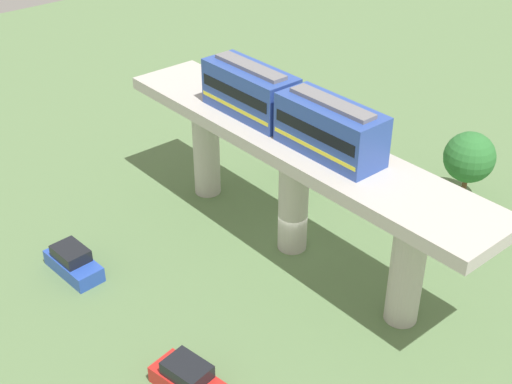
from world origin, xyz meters
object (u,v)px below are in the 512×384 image
at_px(train, 288,109).
at_px(tree_near_viaduct, 311,142).
at_px(tree_mid_lot, 469,157).
at_px(parked_car_red, 189,380).
at_px(parked_car_blue, 73,262).

bearing_deg(train, tree_near_viaduct, 35.00).
relative_size(tree_near_viaduct, tree_mid_lot, 0.88).
distance_m(parked_car_red, tree_mid_lot, 25.96).
bearing_deg(parked_car_blue, tree_mid_lot, -26.42).
bearing_deg(tree_mid_lot, parked_car_red, -175.93).
height_order(tree_near_viaduct, tree_mid_lot, tree_mid_lot).
xyz_separation_m(train, parked_car_red, (-12.39, -6.37, -8.95)).
xyz_separation_m(train, tree_near_viaduct, (7.24, 5.07, -6.70)).
distance_m(parked_car_blue, parked_car_red, 12.55).
xyz_separation_m(train, tree_mid_lot, (13.36, -4.54, -6.19)).
height_order(parked_car_blue, tree_mid_lot, tree_mid_lot).
bearing_deg(parked_car_blue, tree_near_viaduct, -6.90).
bearing_deg(tree_near_viaduct, tree_mid_lot, -57.54).
distance_m(train, tree_near_viaduct, 11.10).
xyz_separation_m(parked_car_red, tree_mid_lot, (25.75, 1.83, 2.76)).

